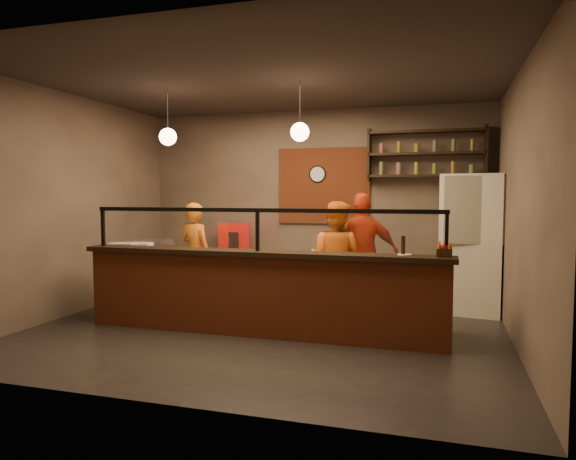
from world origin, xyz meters
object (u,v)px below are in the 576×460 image
(cook_mid, at_px, (336,260))
(pepper_mill, at_px, (403,245))
(red_cooler, at_px, (234,258))
(cook_left, at_px, (196,255))
(condiment_caddy, at_px, (444,253))
(cook_right, at_px, (363,254))
(fridge, at_px, (472,244))
(wall_clock, at_px, (318,174))
(pizza_dough, at_px, (330,260))

(cook_mid, relative_size, pepper_mill, 7.58)
(red_cooler, xyz_separation_m, pepper_mill, (3.09, -2.37, 0.55))
(cook_left, height_order, condiment_caddy, cook_left)
(cook_right, bearing_deg, fridge, -176.61)
(wall_clock, distance_m, pepper_mill, 3.28)
(cook_right, height_order, pizza_dough, cook_right)
(condiment_caddy, bearing_deg, cook_right, 127.52)
(cook_right, distance_m, red_cooler, 2.62)
(wall_clock, height_order, pepper_mill, wall_clock)
(fridge, bearing_deg, condiment_caddy, -93.34)
(cook_right, distance_m, pepper_mill, 1.57)
(cook_left, height_order, cook_mid, cook_mid)
(red_cooler, bearing_deg, pizza_dough, -63.39)
(fridge, xyz_separation_m, pizza_dough, (-1.81, -1.55, -0.12))
(wall_clock, distance_m, condiment_caddy, 3.59)
(pizza_dough, relative_size, pepper_mill, 2.57)
(condiment_caddy, bearing_deg, pizza_dough, 159.13)
(cook_right, distance_m, condiment_caddy, 1.85)
(pepper_mill, bearing_deg, pizza_dough, 153.24)
(condiment_caddy, bearing_deg, cook_mid, 141.97)
(pizza_dough, relative_size, condiment_caddy, 3.36)
(condiment_caddy, relative_size, pepper_mill, 0.76)
(pizza_dough, height_order, pepper_mill, pepper_mill)
(wall_clock, height_order, cook_mid, wall_clock)
(cook_mid, height_order, cook_right, cook_right)
(cook_left, bearing_deg, red_cooler, -74.12)
(wall_clock, relative_size, condiment_caddy, 1.80)
(wall_clock, relative_size, pepper_mill, 1.37)
(wall_clock, height_order, fridge, wall_clock)
(pizza_dough, bearing_deg, pepper_mill, -26.76)
(condiment_caddy, height_order, pepper_mill, pepper_mill)
(cook_mid, height_order, fridge, fridge)
(pizza_dough, bearing_deg, cook_left, 162.46)
(cook_mid, bearing_deg, pepper_mill, 148.02)
(pizza_dough, distance_m, condiment_caddy, 1.53)
(cook_mid, relative_size, condiment_caddy, 9.92)
(cook_left, relative_size, pepper_mill, 7.44)
(wall_clock, relative_size, cook_mid, 0.18)
(cook_right, bearing_deg, condiment_caddy, 108.30)
(wall_clock, xyz_separation_m, condiment_caddy, (2.10, -2.73, -0.99))
(cook_left, xyz_separation_m, red_cooler, (0.14, 1.17, -0.19))
(red_cooler, xyz_separation_m, pizza_dough, (2.13, -1.89, 0.29))
(cook_mid, height_order, condiment_caddy, cook_mid)
(cook_left, relative_size, pizza_dough, 2.90)
(fridge, xyz_separation_m, red_cooler, (-3.94, 0.34, -0.40))
(red_cooler, relative_size, condiment_caddy, 7.44)
(wall_clock, xyz_separation_m, fridge, (2.50, -0.65, -1.08))
(cook_right, distance_m, pizza_dough, 0.96)
(condiment_caddy, bearing_deg, pepper_mill, 173.07)
(fridge, bearing_deg, cook_right, -149.88)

